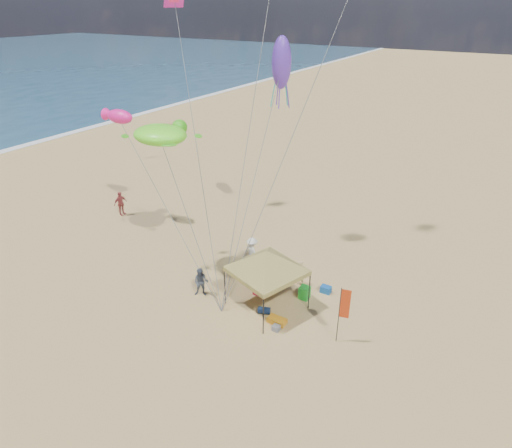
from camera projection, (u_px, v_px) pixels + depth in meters
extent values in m
plane|color=tan|center=(224.00, 321.00, 21.39)|extent=(280.00, 280.00, 0.00)
cylinder|color=black|center=(269.00, 267.00, 23.91)|extent=(0.06, 0.06, 2.00)
cylinder|color=black|center=(309.00, 292.00, 21.85)|extent=(0.06, 0.06, 2.00)
cylinder|color=black|center=(225.00, 287.00, 22.20)|extent=(0.06, 0.06, 2.00)
cylinder|color=black|center=(263.00, 316.00, 20.15)|extent=(0.06, 0.06, 2.00)
cube|color=olive|center=(267.00, 271.00, 21.52)|extent=(3.92, 3.92, 0.24)
pyramid|color=olive|center=(267.00, 251.00, 21.01)|extent=(5.73, 5.73, 1.00)
cylinder|color=black|center=(339.00, 315.00, 19.46)|extent=(0.04, 0.04, 2.95)
cube|color=#BC310F|center=(345.00, 304.00, 19.10)|extent=(0.42, 0.13, 1.48)
cube|color=red|center=(259.00, 291.00, 23.26)|extent=(0.54, 0.38, 0.38)
cube|color=#114992|center=(326.00, 289.00, 23.41)|extent=(0.54, 0.38, 0.38)
cylinder|color=black|center=(264.00, 310.00, 21.85)|extent=(0.69, 0.54, 0.36)
cylinder|color=orange|center=(279.00, 267.00, 25.45)|extent=(0.54, 0.69, 0.36)
cube|color=green|center=(304.00, 293.00, 22.89)|extent=(0.50, 0.50, 0.70)
cube|color=gold|center=(250.00, 271.00, 24.73)|extent=(0.50, 0.50, 0.70)
cube|color=slate|center=(276.00, 328.00, 20.73)|extent=(0.34, 0.30, 0.28)
cube|color=orange|center=(277.00, 321.00, 21.12)|extent=(0.90, 0.50, 0.24)
imported|color=tan|center=(300.00, 273.00, 23.81)|extent=(0.60, 0.43, 1.53)
imported|color=#383F4C|center=(201.00, 282.00, 22.93)|extent=(0.98, 0.91, 1.62)
imported|color=silver|center=(252.00, 251.00, 25.62)|extent=(1.28, 0.97, 1.75)
imported|color=#9C3C3C|center=(121.00, 203.00, 31.65)|extent=(0.58, 1.10, 1.79)
ellipsoid|color=#69FF27|center=(160.00, 135.00, 21.99)|extent=(3.32, 2.88, 0.97)
ellipsoid|color=#FF1D8C|center=(120.00, 116.00, 27.78)|extent=(2.19, 1.46, 0.89)
ellipsoid|color=#5C30BC|center=(282.00, 63.00, 23.78)|extent=(1.11, 1.11, 2.77)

